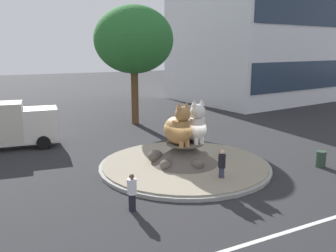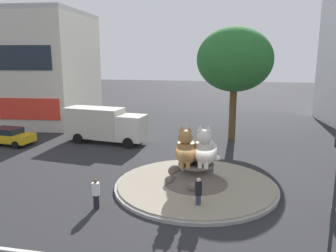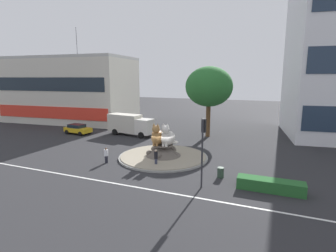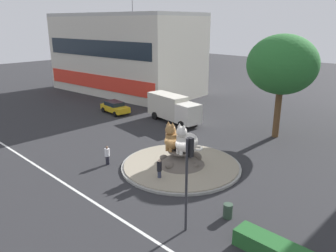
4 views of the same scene
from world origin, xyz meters
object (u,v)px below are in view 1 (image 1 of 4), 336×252
object	(u,v)px
cat_statue_white	(194,126)
pedestrian_black_shirt	(222,165)
cat_statue_tabby	(179,128)
broadleaf_tree_behind_island	(134,40)
litter_bin	(321,159)
pedestrian_white_shirt	(132,192)

from	to	relation	value
cat_statue_white	pedestrian_black_shirt	xyz separation A→B (m)	(-0.06, -2.81, -1.45)
cat_statue_tabby	broadleaf_tree_behind_island	world-z (taller)	broadleaf_tree_behind_island
cat_statue_white	broadleaf_tree_behind_island	distance (m)	13.22
broadleaf_tree_behind_island	litter_bin	xyz separation A→B (m)	(4.98, -15.58, -6.76)
broadleaf_tree_behind_island	cat_statue_white	bearing A→B (deg)	-96.27
broadleaf_tree_behind_island	pedestrian_white_shirt	world-z (taller)	broadleaf_tree_behind_island
pedestrian_white_shirt	broadleaf_tree_behind_island	bearing A→B (deg)	160.45
cat_statue_tabby	broadleaf_tree_behind_island	bearing A→B (deg)	169.05
cat_statue_white	pedestrian_black_shirt	world-z (taller)	cat_statue_white
cat_statue_white	pedestrian_black_shirt	size ratio (longest dim) A/B	1.43
cat_statue_white	cat_statue_tabby	bearing A→B (deg)	-76.63
litter_bin	cat_statue_tabby	bearing A→B (deg)	156.56
broadleaf_tree_behind_island	litter_bin	distance (m)	17.70
cat_statue_tabby	cat_statue_white	bearing A→B (deg)	98.90
cat_statue_tabby	litter_bin	distance (m)	8.25
cat_statue_tabby	cat_statue_white	world-z (taller)	cat_statue_white
cat_statue_white	litter_bin	distance (m)	7.40
pedestrian_black_shirt	broadleaf_tree_behind_island	bearing A→B (deg)	-13.43
cat_statue_tabby	broadleaf_tree_behind_island	xyz separation A→B (m)	(2.39, 12.38, 4.89)
cat_statue_white	litter_bin	size ratio (longest dim) A/B	2.68
cat_statue_white	broadleaf_tree_behind_island	bearing A→B (deg)	178.19
broadleaf_tree_behind_island	litter_bin	world-z (taller)	broadleaf_tree_behind_island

